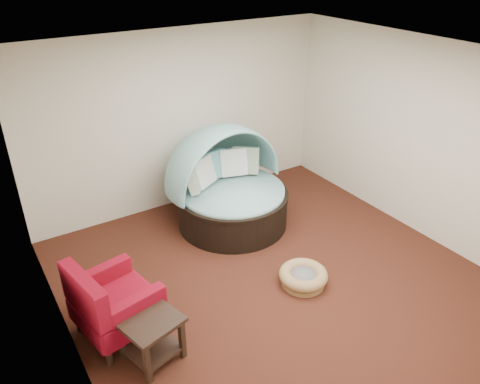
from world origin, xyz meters
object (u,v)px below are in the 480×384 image
canopy_daybed (228,180)px  red_armchair (112,303)px  side_table (151,333)px  pet_basket (303,277)px

canopy_daybed → red_armchair: size_ratio=1.98×
red_armchair → side_table: 0.58m
canopy_daybed → pet_basket: canopy_daybed is taller
canopy_daybed → pet_basket: size_ratio=2.33×
canopy_daybed → red_armchair: bearing=-154.7°
red_armchair → canopy_daybed: bearing=20.1°
red_armchair → pet_basket: bearing=-21.5°
red_armchair → side_table: size_ratio=1.41×
pet_basket → red_armchair: 2.37m
canopy_daybed → side_table: 2.85m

